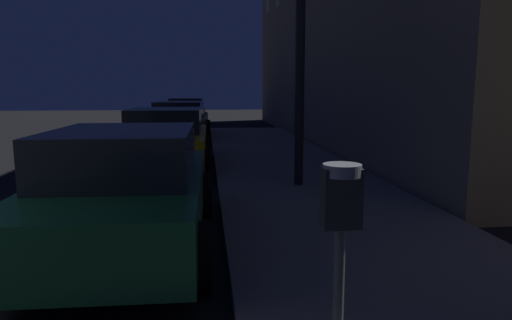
{
  "coord_description": "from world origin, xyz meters",
  "views": [
    {
      "loc": [
        3.79,
        -2.78,
        1.88
      ],
      "look_at": [
        4.15,
        0.48,
        1.38
      ],
      "focal_mm": 32.25,
      "sensor_mm": 36.0,
      "label": 1
    }
  ],
  "objects_px": {
    "car_yellow_cab": "(166,139)",
    "parking_meter": "(340,230)",
    "car_green": "(126,190)",
    "car_black": "(180,121)",
    "car_white": "(187,112)"
  },
  "relations": [
    {
      "from": "parking_meter",
      "to": "car_black",
      "type": "height_order",
      "value": "parking_meter"
    },
    {
      "from": "car_black",
      "to": "car_white",
      "type": "relative_size",
      "value": 1.09
    },
    {
      "from": "parking_meter",
      "to": "car_green",
      "type": "relative_size",
      "value": 0.33
    },
    {
      "from": "car_yellow_cab",
      "to": "car_black",
      "type": "xyz_separation_m",
      "value": [
        -0.0,
        6.31,
        0.01
      ]
    },
    {
      "from": "car_green",
      "to": "car_yellow_cab",
      "type": "height_order",
      "value": "same"
    },
    {
      "from": "parking_meter",
      "to": "car_green",
      "type": "bearing_deg",
      "value": 115.94
    },
    {
      "from": "car_yellow_cab",
      "to": "car_black",
      "type": "height_order",
      "value": "same"
    },
    {
      "from": "car_yellow_cab",
      "to": "car_green",
      "type": "bearing_deg",
      "value": -90.01
    },
    {
      "from": "parking_meter",
      "to": "car_green",
      "type": "xyz_separation_m",
      "value": [
        -1.6,
        3.29,
        -0.48
      ]
    },
    {
      "from": "car_black",
      "to": "car_white",
      "type": "distance_m",
      "value": 6.4
    },
    {
      "from": "parking_meter",
      "to": "car_black",
      "type": "distance_m",
      "value": 15.27
    },
    {
      "from": "car_black",
      "to": "car_green",
      "type": "bearing_deg",
      "value": -90.0
    },
    {
      "from": "parking_meter",
      "to": "car_white",
      "type": "distance_m",
      "value": 21.64
    },
    {
      "from": "car_green",
      "to": "car_white",
      "type": "bearing_deg",
      "value": 90.0
    },
    {
      "from": "car_yellow_cab",
      "to": "parking_meter",
      "type": "bearing_deg",
      "value": -79.77
    }
  ]
}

